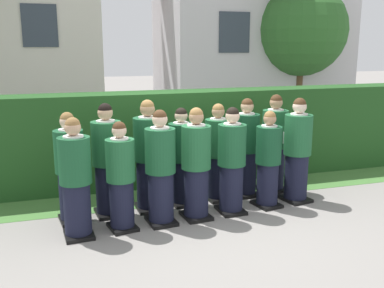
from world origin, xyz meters
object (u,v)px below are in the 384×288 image
at_px(student_front_row_3, 196,166).
at_px(student_rear_row_0, 70,170).
at_px(student_front_row_1, 121,179).
at_px(student_rear_row_4, 218,155).
at_px(student_rear_row_2, 148,158).
at_px(student_rear_row_3, 181,159).
at_px(student_front_row_5, 268,162).
at_px(student_rear_row_1, 107,163).
at_px(student_rear_row_6, 274,145).
at_px(student_front_row_2, 161,170).
at_px(student_front_row_4, 232,163).
at_px(student_rear_row_5, 246,150).
at_px(student_front_row_0, 76,181).
at_px(student_front_row_6, 297,153).

bearing_deg(student_front_row_3, student_rear_row_0, 166.87).
relative_size(student_front_row_1, student_rear_row_4, 0.95).
relative_size(student_rear_row_2, student_rear_row_3, 1.10).
relative_size(student_front_row_5, student_rear_row_4, 0.96).
distance_m(student_rear_row_1, student_rear_row_3, 1.18).
distance_m(student_rear_row_1, student_rear_row_6, 2.92).
bearing_deg(student_front_row_1, student_front_row_2, 4.51).
height_order(student_rear_row_4, student_rear_row_6, student_rear_row_6).
height_order(student_front_row_1, student_rear_row_3, student_rear_row_3).
xyz_separation_m(student_front_row_1, student_rear_row_4, (1.69, 0.76, 0.04)).
bearing_deg(student_rear_row_4, student_front_row_1, -155.90).
relative_size(student_front_row_3, student_front_row_4, 1.02).
bearing_deg(student_rear_row_6, student_rear_row_5, -171.55).
bearing_deg(student_rear_row_1, student_front_row_5, -8.85).
bearing_deg(student_front_row_2, student_front_row_0, -174.17).
height_order(student_front_row_2, student_front_row_4, student_front_row_2).
relative_size(student_front_row_3, student_rear_row_1, 0.97).
height_order(student_front_row_2, student_rear_row_2, student_rear_row_2).
bearing_deg(student_rear_row_6, student_front_row_5, -123.94).
distance_m(student_front_row_1, student_rear_row_6, 2.94).
distance_m(student_front_row_5, student_rear_row_2, 1.86).
height_order(student_front_row_3, student_rear_row_1, student_rear_row_1).
xyz_separation_m(student_rear_row_0, student_rear_row_1, (0.54, 0.10, 0.05)).
height_order(student_front_row_0, student_front_row_1, student_front_row_0).
bearing_deg(student_front_row_0, student_front_row_6, 6.43).
xyz_separation_m(student_front_row_0, student_front_row_6, (3.50, 0.39, 0.04)).
xyz_separation_m(student_front_row_0, student_rear_row_5, (2.82, 0.90, 0.02)).
bearing_deg(student_rear_row_5, student_rear_row_2, -173.78).
relative_size(student_front_row_0, student_rear_row_4, 1.01).
bearing_deg(student_rear_row_3, student_rear_row_0, -172.76).
bearing_deg(student_rear_row_2, student_rear_row_4, 5.86).
distance_m(student_rear_row_1, student_rear_row_4, 1.81).
height_order(student_front_row_4, student_rear_row_1, student_rear_row_1).
relative_size(student_front_row_2, student_front_row_3, 1.00).
distance_m(student_rear_row_2, student_rear_row_6, 2.29).
bearing_deg(student_front_row_4, student_rear_row_6, 34.41).
bearing_deg(student_front_row_4, student_rear_row_4, 89.56).
bearing_deg(student_front_row_3, student_rear_row_5, 33.29).
xyz_separation_m(student_front_row_0, student_front_row_1, (0.60, 0.07, -0.05)).
distance_m(student_front_row_0, student_front_row_3, 1.72).
distance_m(student_front_row_6, student_rear_row_0, 3.55).
relative_size(student_front_row_0, student_rear_row_0, 1.01).
relative_size(student_front_row_0, student_front_row_1, 1.06).
distance_m(student_front_row_3, student_front_row_6, 1.81).
bearing_deg(student_front_row_5, student_front_row_2, -174.31).
height_order(student_rear_row_2, student_rear_row_3, student_rear_row_2).
height_order(student_front_row_4, student_rear_row_4, student_front_row_4).
bearing_deg(student_rear_row_4, student_front_row_6, -19.88).
xyz_separation_m(student_front_row_6, student_rear_row_2, (-2.38, 0.32, 0.01)).
relative_size(student_rear_row_1, student_rear_row_4, 1.06).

